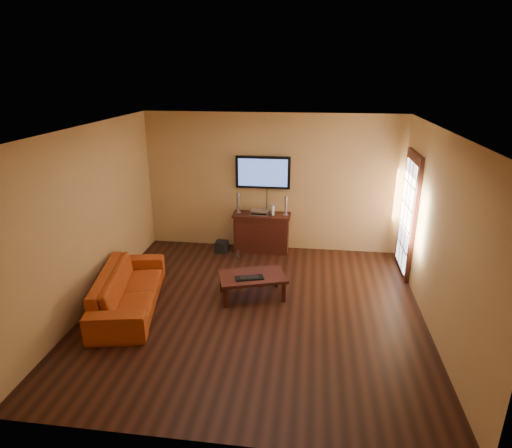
% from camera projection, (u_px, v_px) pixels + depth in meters
% --- Properties ---
extents(ground_plane, '(5.00, 5.00, 0.00)m').
position_uv_depth(ground_plane, '(255.00, 310.00, 6.50)').
color(ground_plane, black).
rests_on(ground_plane, ground).
extents(room_walls, '(5.00, 5.00, 5.00)m').
position_uv_depth(room_walls, '(260.00, 192.00, 6.51)').
color(room_walls, tan).
rests_on(room_walls, ground).
extents(french_door, '(0.07, 1.02, 2.22)m').
position_uv_depth(french_door, '(408.00, 216.00, 7.42)').
color(french_door, black).
rests_on(french_door, ground).
extents(media_console, '(1.13, 0.43, 0.77)m').
position_uv_depth(media_console, '(262.00, 232.00, 8.51)').
color(media_console, black).
rests_on(media_console, ground).
extents(television, '(1.06, 0.08, 0.63)m').
position_uv_depth(television, '(263.00, 172.00, 8.28)').
color(television, black).
rests_on(television, ground).
extents(coffee_table, '(1.18, 0.91, 0.38)m').
position_uv_depth(coffee_table, '(252.00, 278.00, 6.78)').
color(coffee_table, black).
rests_on(coffee_table, ground).
extents(sofa, '(1.02, 2.15, 0.81)m').
position_uv_depth(sofa, '(128.00, 283.00, 6.45)').
color(sofa, '#A94012').
rests_on(sofa, ground).
extents(speaker_left, '(0.11, 0.11, 0.41)m').
position_uv_depth(speaker_left, '(238.00, 204.00, 8.41)').
color(speaker_left, silver).
rests_on(speaker_left, media_console).
extents(speaker_right, '(0.10, 0.10, 0.37)m').
position_uv_depth(speaker_right, '(286.00, 206.00, 8.29)').
color(speaker_right, silver).
rests_on(speaker_right, media_console).
extents(av_receiver, '(0.37, 0.27, 0.08)m').
position_uv_depth(av_receiver, '(260.00, 212.00, 8.37)').
color(av_receiver, silver).
rests_on(av_receiver, media_console).
extents(game_console, '(0.08, 0.15, 0.20)m').
position_uv_depth(game_console, '(273.00, 210.00, 8.35)').
color(game_console, white).
rests_on(game_console, media_console).
extents(subwoofer, '(0.25, 0.25, 0.23)m').
position_uv_depth(subwoofer, '(222.00, 247.00, 8.53)').
color(subwoofer, black).
rests_on(subwoofer, ground).
extents(bottle, '(0.06, 0.06, 0.18)m').
position_uv_depth(bottle, '(238.00, 254.00, 8.25)').
color(bottle, white).
rests_on(bottle, ground).
extents(keyboard, '(0.47, 0.29, 0.03)m').
position_uv_depth(keyboard, '(249.00, 278.00, 6.65)').
color(keyboard, black).
rests_on(keyboard, coffee_table).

